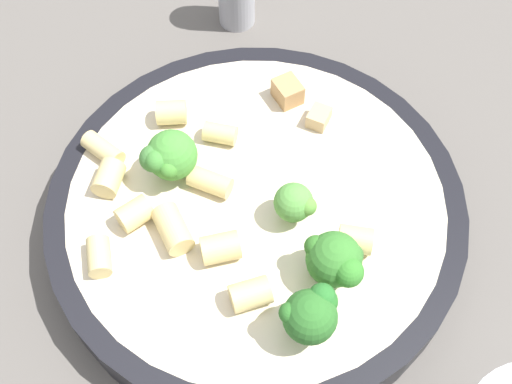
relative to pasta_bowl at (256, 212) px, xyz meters
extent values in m
plane|color=#5B5651|center=(0.00, 0.00, -0.02)|extent=(2.00, 2.00, 0.00)
cylinder|color=black|center=(0.00, 0.00, 0.00)|extent=(0.27, 0.27, 0.03)
cylinder|color=beige|center=(0.00, 0.00, 0.01)|extent=(0.24, 0.24, 0.01)
torus|color=black|center=(0.00, 0.00, 0.01)|extent=(0.27, 0.27, 0.00)
cylinder|color=#93B766|center=(-0.06, -0.01, 0.02)|extent=(0.01, 0.01, 0.01)
sphere|color=#478E38|center=(-0.06, -0.01, 0.03)|extent=(0.03, 0.03, 0.03)
sphere|color=#448831|center=(-0.05, -0.02, 0.04)|extent=(0.01, 0.01, 0.01)
sphere|color=#428636|center=(-0.06, -0.02, 0.04)|extent=(0.01, 0.01, 0.01)
sphere|color=#417D38|center=(-0.06, -0.02, 0.04)|extent=(0.02, 0.02, 0.02)
cylinder|color=#84AD60|center=(0.03, 0.00, 0.02)|extent=(0.01, 0.01, 0.01)
sphere|color=#569942|center=(0.03, 0.00, 0.03)|extent=(0.02, 0.02, 0.02)
sphere|color=#53863A|center=(0.02, 0.01, 0.03)|extent=(0.01, 0.01, 0.01)
sphere|color=#579238|center=(0.04, 0.00, 0.04)|extent=(0.01, 0.01, 0.01)
cylinder|color=#84AD60|center=(0.07, -0.06, 0.02)|extent=(0.01, 0.01, 0.01)
sphere|color=#2D6B28|center=(0.07, -0.06, 0.04)|extent=(0.03, 0.03, 0.03)
sphere|color=#276C25|center=(0.07, -0.05, 0.04)|extent=(0.02, 0.02, 0.02)
sphere|color=#286D29|center=(0.07, -0.05, 0.04)|extent=(0.02, 0.02, 0.02)
sphere|color=#2D6C27|center=(0.06, -0.07, 0.04)|extent=(0.01, 0.01, 0.01)
cylinder|color=#93B766|center=(0.06, -0.02, 0.02)|extent=(0.01, 0.01, 0.01)
sphere|color=#387A2D|center=(0.06, -0.02, 0.04)|extent=(0.03, 0.03, 0.03)
sphere|color=#376F2E|center=(0.07, -0.02, 0.04)|extent=(0.01, 0.01, 0.01)
sphere|color=#35802B|center=(0.08, -0.03, 0.04)|extent=(0.02, 0.02, 0.02)
sphere|color=#326F27|center=(0.05, -0.02, 0.04)|extent=(0.01, 0.01, 0.01)
cylinder|color=#E0C67F|center=(0.00, -0.04, 0.02)|extent=(0.03, 0.03, 0.02)
cylinder|color=#E0C67F|center=(-0.09, -0.04, 0.02)|extent=(0.02, 0.03, 0.02)
cylinder|color=#E0C67F|center=(-0.06, -0.05, 0.02)|extent=(0.02, 0.03, 0.02)
cylinder|color=#E0C67F|center=(-0.06, -0.08, 0.02)|extent=(0.03, 0.03, 0.01)
cylinder|color=#E0C67F|center=(-0.03, -0.05, 0.02)|extent=(0.03, 0.03, 0.02)
cylinder|color=#E0C67F|center=(-0.08, 0.03, 0.02)|extent=(0.03, 0.03, 0.02)
cylinder|color=#E0C67F|center=(0.03, -0.06, 0.02)|extent=(0.03, 0.03, 0.02)
cylinder|color=#E0C67F|center=(-0.11, -0.02, 0.02)|extent=(0.03, 0.02, 0.01)
cylinder|color=#E0C67F|center=(0.07, 0.00, 0.02)|extent=(0.02, 0.02, 0.02)
cylinder|color=#E0C67F|center=(-0.04, 0.03, 0.02)|extent=(0.02, 0.02, 0.01)
cylinder|color=#E0C67F|center=(-0.03, -0.01, 0.02)|extent=(0.03, 0.02, 0.01)
cube|color=tan|center=(-0.02, 0.09, 0.02)|extent=(0.03, 0.02, 0.02)
cube|color=tan|center=(0.01, 0.08, 0.02)|extent=(0.01, 0.02, 0.01)
camera|label=1|loc=(0.10, -0.19, 0.37)|focal=45.00mm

